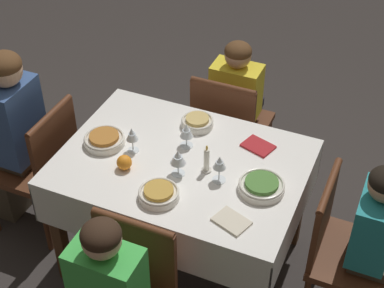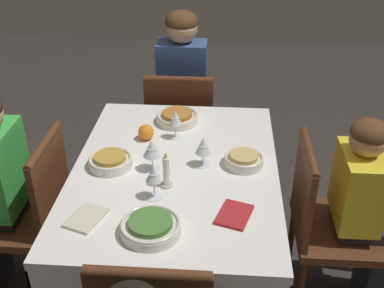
{
  "view_description": "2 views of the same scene",
  "coord_description": "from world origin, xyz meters",
  "px_view_note": "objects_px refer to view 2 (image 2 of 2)",
  "views": [
    {
      "loc": [
        -0.95,
        2.07,
        2.7
      ],
      "look_at": [
        -0.02,
        -0.08,
        0.81
      ],
      "focal_mm": 55.0,
      "sensor_mm": 36.0,
      "label": 1
    },
    {
      "loc": [
        -1.78,
        -0.2,
        1.92
      ],
      "look_at": [
        0.04,
        -0.07,
        0.85
      ],
      "focal_mm": 45.0,
      "sensor_mm": 36.0,
      "label": 2
    }
  ],
  "objects_px": {
    "dining_table": "(176,186)",
    "napkin_red_folded": "(86,218)",
    "chair_east": "(181,125)",
    "bowl_west": "(151,226)",
    "bowl_north": "(110,161)",
    "wine_glass_west": "(154,175)",
    "chair_south": "(328,220)",
    "person_adult_denim": "(183,89)",
    "candle_centerpiece": "(166,174)",
    "orange_fruit": "(146,132)",
    "bowl_south": "(244,160)",
    "bowl_east": "(177,117)",
    "wine_glass_south": "(203,147)",
    "wine_glass_east": "(175,119)",
    "person_child_yellow": "(368,211)",
    "napkin_spare_side": "(234,215)",
    "chair_north": "(28,210)",
    "wine_glass_north": "(152,149)"
  },
  "relations": [
    {
      "from": "bowl_north",
      "to": "bowl_south",
      "type": "xyz_separation_m",
      "value": [
        0.05,
        -0.59,
        0.0
      ]
    },
    {
      "from": "dining_table",
      "to": "bowl_south",
      "type": "distance_m",
      "value": 0.33
    },
    {
      "from": "bowl_east",
      "to": "wine_glass_south",
      "type": "relative_size",
      "value": 1.56
    },
    {
      "from": "bowl_east",
      "to": "bowl_west",
      "type": "distance_m",
      "value": 0.87
    },
    {
      "from": "bowl_north",
      "to": "wine_glass_west",
      "type": "height_order",
      "value": "wine_glass_west"
    },
    {
      "from": "napkin_red_folded",
      "to": "napkin_spare_side",
      "type": "relative_size",
      "value": 1.01
    },
    {
      "from": "chair_south",
      "to": "person_adult_denim",
      "type": "xyz_separation_m",
      "value": [
        1.03,
        0.76,
        0.18
      ]
    },
    {
      "from": "dining_table",
      "to": "orange_fruit",
      "type": "height_order",
      "value": "orange_fruit"
    },
    {
      "from": "bowl_west",
      "to": "chair_north",
      "type": "bearing_deg",
      "value": 58.07
    },
    {
      "from": "wine_glass_east",
      "to": "candle_centerpiece",
      "type": "height_order",
      "value": "candle_centerpiece"
    },
    {
      "from": "chair_south",
      "to": "bowl_north",
      "type": "distance_m",
      "value": 1.03
    },
    {
      "from": "wine_glass_north",
      "to": "chair_south",
      "type": "bearing_deg",
      "value": -88.52
    },
    {
      "from": "person_adult_denim",
      "to": "bowl_east",
      "type": "xyz_separation_m",
      "value": [
        -0.6,
        -0.02,
        0.11
      ]
    },
    {
      "from": "chair_south",
      "to": "bowl_west",
      "type": "relative_size",
      "value": 3.88
    },
    {
      "from": "chair_north",
      "to": "napkin_spare_side",
      "type": "height_order",
      "value": "chair_north"
    },
    {
      "from": "chair_south",
      "to": "bowl_south",
      "type": "height_order",
      "value": "chair_south"
    },
    {
      "from": "dining_table",
      "to": "napkin_red_folded",
      "type": "height_order",
      "value": "napkin_red_folded"
    },
    {
      "from": "orange_fruit",
      "to": "chair_east",
      "type": "bearing_deg",
      "value": -9.62
    },
    {
      "from": "chair_east",
      "to": "bowl_south",
      "type": "xyz_separation_m",
      "value": [
        -0.83,
        -0.36,
        0.28
      ]
    },
    {
      "from": "orange_fruit",
      "to": "napkin_spare_side",
      "type": "relative_size",
      "value": 0.42
    },
    {
      "from": "chair_east",
      "to": "chair_north",
      "type": "xyz_separation_m",
      "value": [
        -0.9,
        0.65,
        0.0
      ]
    },
    {
      "from": "wine_glass_west",
      "to": "dining_table",
      "type": "bearing_deg",
      "value": -15.09
    },
    {
      "from": "bowl_west",
      "to": "candle_centerpiece",
      "type": "relative_size",
      "value": 1.39
    },
    {
      "from": "person_adult_denim",
      "to": "candle_centerpiece",
      "type": "xyz_separation_m",
      "value": [
        -1.17,
        -0.04,
        0.14
      ]
    },
    {
      "from": "person_child_yellow",
      "to": "wine_glass_east",
      "type": "bearing_deg",
      "value": 73.31
    },
    {
      "from": "bowl_east",
      "to": "orange_fruit",
      "type": "height_order",
      "value": "orange_fruit"
    },
    {
      "from": "dining_table",
      "to": "orange_fruit",
      "type": "xyz_separation_m",
      "value": [
        0.24,
        0.17,
        0.14
      ]
    },
    {
      "from": "dining_table",
      "to": "napkin_spare_side",
      "type": "relative_size",
      "value": 6.78
    },
    {
      "from": "bowl_east",
      "to": "bowl_north",
      "type": "relative_size",
      "value": 1.11
    },
    {
      "from": "chair_east",
      "to": "bowl_west",
      "type": "bearing_deg",
      "value": 90.6
    },
    {
      "from": "chair_east",
      "to": "wine_glass_south",
      "type": "xyz_separation_m",
      "value": [
        -0.85,
        -0.18,
        0.35
      ]
    },
    {
      "from": "wine_glass_south",
      "to": "person_child_yellow",
      "type": "bearing_deg",
      "value": -92.36
    },
    {
      "from": "wine_glass_east",
      "to": "dining_table",
      "type": "bearing_deg",
      "value": -174.47
    },
    {
      "from": "chair_south",
      "to": "candle_centerpiece",
      "type": "height_order",
      "value": "candle_centerpiece"
    },
    {
      "from": "bowl_north",
      "to": "napkin_spare_side",
      "type": "bearing_deg",
      "value": -119.61
    },
    {
      "from": "wine_glass_south",
      "to": "orange_fruit",
      "type": "relative_size",
      "value": 1.8
    },
    {
      "from": "wine_glass_north",
      "to": "bowl_south",
      "type": "xyz_separation_m",
      "value": [
        0.07,
        -0.4,
        -0.08
      ]
    },
    {
      "from": "napkin_red_folded",
      "to": "napkin_spare_side",
      "type": "distance_m",
      "value": 0.56
    },
    {
      "from": "bowl_south",
      "to": "dining_table",
      "type": "bearing_deg",
      "value": 98.34
    },
    {
      "from": "wine_glass_south",
      "to": "candle_centerpiece",
      "type": "distance_m",
      "value": 0.23
    },
    {
      "from": "chair_north",
      "to": "bowl_south",
      "type": "xyz_separation_m",
      "value": [
        0.07,
        -1.01,
        0.28
      ]
    },
    {
      "from": "wine_glass_north",
      "to": "wine_glass_south",
      "type": "bearing_deg",
      "value": -76.68
    },
    {
      "from": "person_child_yellow",
      "to": "orange_fruit",
      "type": "distance_m",
      "value": 1.09
    },
    {
      "from": "chair_north",
      "to": "person_adult_denim",
      "type": "distance_m",
      "value": 1.25
    },
    {
      "from": "bowl_east",
      "to": "bowl_west",
      "type": "height_order",
      "value": "same"
    },
    {
      "from": "chair_east",
      "to": "wine_glass_west",
      "type": "xyz_separation_m",
      "value": [
        -1.1,
        0.0,
        0.36
      ]
    },
    {
      "from": "person_child_yellow",
      "to": "bowl_west",
      "type": "distance_m",
      "value": 1.04
    },
    {
      "from": "bowl_north",
      "to": "bowl_south",
      "type": "distance_m",
      "value": 0.59
    },
    {
      "from": "chair_north",
      "to": "candle_centerpiece",
      "type": "height_order",
      "value": "candle_centerpiece"
    },
    {
      "from": "person_child_yellow",
      "to": "bowl_west",
      "type": "bearing_deg",
      "value": 115.36
    }
  ]
}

